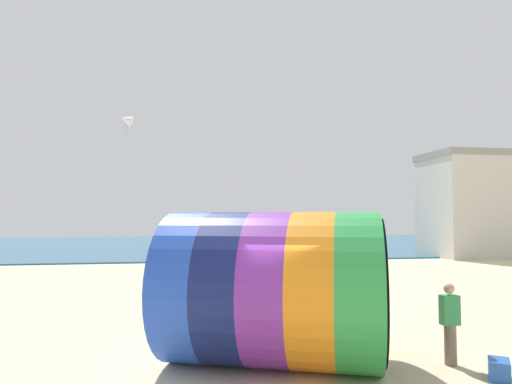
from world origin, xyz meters
TOP-DOWN VIEW (x-y plane):
  - ground_plane at (0.00, 0.00)m, footprint 120.00×120.00m
  - sea at (0.00, 41.66)m, footprint 120.00×40.00m
  - giant_inflatable_tube at (-0.49, 0.24)m, footprint 5.09×4.43m
  - kite_handler at (3.05, -0.32)m, footprint 0.36×0.24m
  - kite_white_delta at (-5.15, 15.74)m, footprint 0.81×0.67m
  - bystander_near_water at (5.53, 11.36)m, footprint 0.41×0.32m
  - promenade_building at (20.89, 22.47)m, footprint 9.17×5.25m
  - cooler_box at (3.44, -1.23)m, footprint 0.59×0.63m

SIDE VIEW (x-z plane):
  - ground_plane at x=0.00m, z-range 0.00..0.00m
  - sea at x=0.00m, z-range 0.00..0.10m
  - cooler_box at x=3.44m, z-range 0.00..0.36m
  - bystander_near_water at x=5.53m, z-range 0.01..1.57m
  - kite_handler at x=3.05m, z-range 0.01..1.65m
  - giant_inflatable_tube at x=-0.49m, z-range 0.00..3.09m
  - promenade_building at x=20.89m, z-range 0.01..7.92m
  - kite_white_delta at x=-5.15m, z-range 7.57..8.70m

